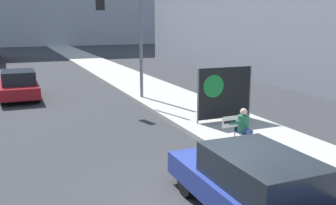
{
  "coord_description": "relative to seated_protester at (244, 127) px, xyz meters",
  "views": [
    {
      "loc": [
        -3.63,
        -6.43,
        3.9
      ],
      "look_at": [
        0.79,
        4.12,
        1.45
      ],
      "focal_mm": 40.0,
      "sensor_mm": 36.0,
      "label": 1
    }
  ],
  "objects": [
    {
      "name": "seated_protester",
      "position": [
        0.0,
        0.0,
        0.0
      ],
      "size": [
        0.99,
        0.77,
        1.2
      ],
      "rotation": [
        0.0,
        0.0,
        0.04
      ],
      "color": "#474C56",
      "rests_on": "sidewalk_curb"
    },
    {
      "name": "car_on_road_nearest",
      "position": [
        -6.06,
        11.46,
        -0.07
      ],
      "size": [
        1.84,
        4.23,
        1.5
      ],
      "color": "maroon",
      "rests_on": "ground_plane"
    },
    {
      "name": "sidewalk_curb",
      "position": [
        0.99,
        12.29,
        -0.73
      ],
      "size": [
        3.5,
        90.0,
        0.18
      ],
      "primitive_type": "cube",
      "color": "#A8A399",
      "rests_on": "ground_plane"
    },
    {
      "name": "parked_car_curbside",
      "position": [
        -2.03,
        -3.45,
        -0.1
      ],
      "size": [
        1.83,
        4.61,
        1.43
      ],
      "color": "navy",
      "rests_on": "ground_plane"
    },
    {
      "name": "protest_banner",
      "position": [
        1.11,
        3.0,
        0.45
      ],
      "size": [
        2.36,
        0.06,
        2.07
      ],
      "color": "slate",
      "rests_on": "sidewalk_curb"
    },
    {
      "name": "traffic_light_pole",
      "position": [
        -1.11,
        8.5,
        2.98
      ],
      "size": [
        2.39,
        2.16,
        5.41
      ],
      "color": "slate",
      "rests_on": "sidewalk_curb"
    }
  ]
}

